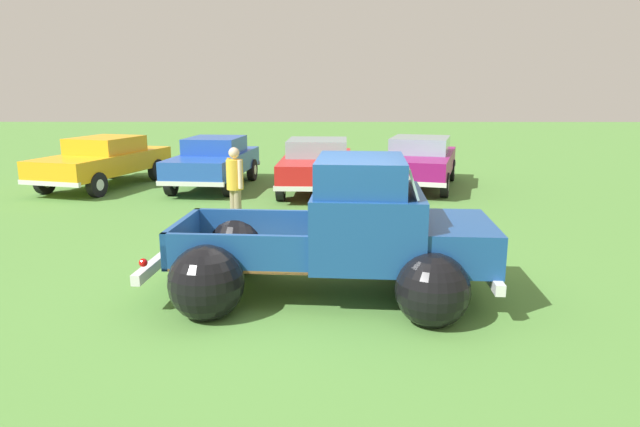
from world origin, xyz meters
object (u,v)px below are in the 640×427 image
Objects in this scene: vintage_pickup_truck at (348,242)px; show_car_1 at (214,160)px; show_car_0 at (104,160)px; spectator_0 at (235,183)px; show_car_2 at (317,163)px; show_car_3 at (419,160)px; lane_cone_0 at (430,225)px.

show_car_1 is (-3.47, 8.55, 0.02)m from vintage_pickup_truck.
show_car_0 is 2.88× the size of spectator_0.
spectator_0 is (1.34, -4.80, 0.16)m from show_car_1.
show_car_0 is 1.09× the size of show_car_2.
show_car_0 and show_car_1 have the same top height.
show_car_0 is 6.24m from show_car_2.
show_car_1 is 0.92× the size of show_car_3.
spectator_0 is at bearing -27.05° from show_car_3.
spectator_0 reaches higher than show_car_3.
show_car_3 is (2.44, 8.64, 0.03)m from vintage_pickup_truck.
show_car_3 is (9.14, 0.01, 0.00)m from show_car_0.
vintage_pickup_truck is 7.53× the size of lane_cone_0.
show_car_2 is 4.48m from spectator_0.
spectator_0 is at bearing 21.86° from show_car_1.
show_car_3 is at bearing 105.84° from show_car_2.
show_car_3 is at bearing 78.49° from vintage_pickup_truck.
vintage_pickup_truck is 10.92m from show_car_0.
vintage_pickup_truck is 1.08× the size of show_car_1.
vintage_pickup_truck reaches higher than show_car_1.
lane_cone_0 is (5.13, -5.82, -0.47)m from show_car_1.
vintage_pickup_truck is 1.00× the size of show_car_3.
vintage_pickup_truck is at bearing 81.34° from spectator_0.
show_car_2 is at bearing -60.37° from show_car_3.
vintage_pickup_truck is 7.94m from show_car_2.
show_car_0 reaches higher than lane_cone_0.
show_car_1 is at bearing 116.38° from vintage_pickup_truck.
show_car_1 is 6.95× the size of lane_cone_0.
show_car_0 is at bearing -73.87° from show_car_3.
show_car_1 is at bearing -112.56° from spectator_0.
show_car_1 is 4.99m from spectator_0.
spectator_0 reaches higher than lane_cone_0.
show_car_2 is 6.97× the size of lane_cone_0.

